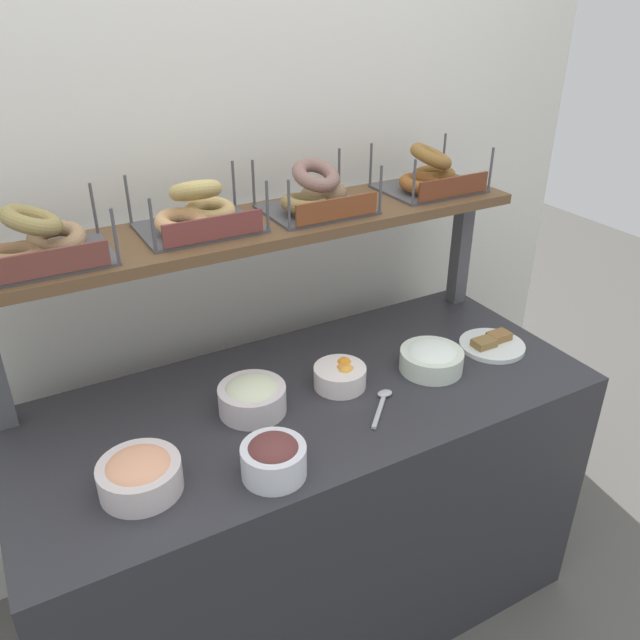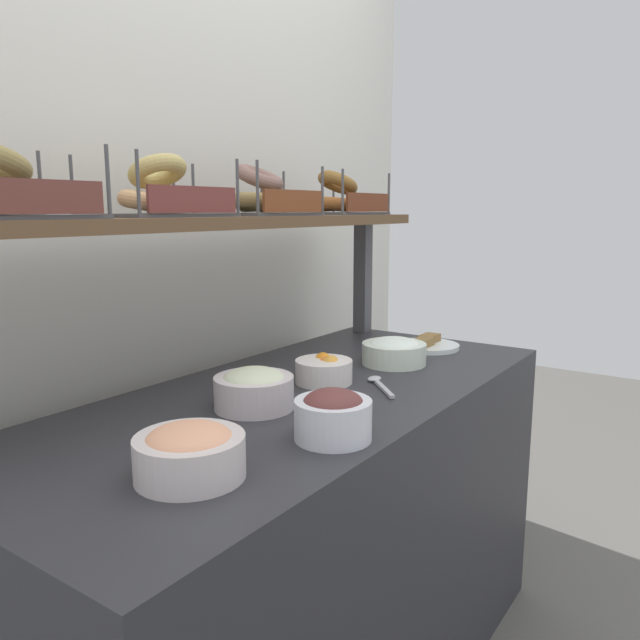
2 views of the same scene
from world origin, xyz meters
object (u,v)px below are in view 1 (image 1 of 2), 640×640
object	(u,v)px
bowl_fruit_salad	(340,375)
bagel_basket_plain	(197,213)
bagel_basket_poppy	(316,195)
bagel_basket_cinnamon_raisin	(430,175)
bowl_potato_salad	(252,396)
serving_spoon_near_plate	(382,402)
serving_plate_white	(492,344)
bagel_basket_everything	(36,244)
bowl_lox_spread	(140,474)
bowl_cream_cheese	(431,358)
bowl_chocolate_spread	(274,458)

from	to	relation	value
bowl_fruit_salad	bagel_basket_plain	bearing A→B (deg)	134.83
bagel_basket_poppy	bagel_basket_cinnamon_raisin	bearing A→B (deg)	1.27
bowl_potato_salad	serving_spoon_near_plate	bearing A→B (deg)	-24.03
serving_plate_white	bagel_basket_plain	distance (m)	0.99
bowl_potato_salad	bagel_basket_everything	world-z (taller)	bagel_basket_everything
bowl_fruit_salad	bagel_basket_poppy	world-z (taller)	bagel_basket_poppy
bowl_lox_spread	serving_spoon_near_plate	bearing A→B (deg)	0.89
serving_plate_white	bagel_basket_poppy	distance (m)	0.72
bowl_cream_cheese	bowl_potato_salad	bearing A→B (deg)	172.90
bowl_lox_spread	serving_plate_white	size ratio (longest dim) A/B	0.93
bowl_cream_cheese	bagel_basket_cinnamon_raisin	xyz separation A→B (m)	(0.21, 0.33, 0.44)
bowl_potato_salad	serving_plate_white	bearing A→B (deg)	-4.29
bagel_basket_poppy	serving_plate_white	bearing A→B (deg)	-34.63
bowl_fruit_salad	bagel_basket_everything	bearing A→B (deg)	159.93
bowl_fruit_salad	bowl_lox_spread	size ratio (longest dim) A/B	0.79
bowl_cream_cheese	serving_plate_white	distance (m)	0.25
bowl_chocolate_spread	bagel_basket_poppy	distance (m)	0.77
bowl_fruit_salad	bagel_basket_cinnamon_raisin	bearing A→B (deg)	29.59
bowl_potato_salad	bagel_basket_cinnamon_raisin	xyz separation A→B (m)	(0.75, 0.27, 0.43)
serving_spoon_near_plate	bagel_basket_poppy	xyz separation A→B (m)	(0.01, 0.40, 0.47)
bowl_lox_spread	bagel_basket_poppy	world-z (taller)	bagel_basket_poppy
bowl_potato_salad	serving_spoon_near_plate	world-z (taller)	bowl_potato_salad
bowl_chocolate_spread	bowl_cream_cheese	xyz separation A→B (m)	(0.60, 0.19, -0.01)
serving_spoon_near_plate	bagel_basket_poppy	size ratio (longest dim) A/B	0.46
bowl_potato_salad	bowl_fruit_salad	world-z (taller)	bowl_potato_salad
serving_plate_white	bagel_basket_cinnamon_raisin	xyz separation A→B (m)	(-0.04, 0.32, 0.47)
bowl_potato_salad	bowl_fruit_salad	xyz separation A→B (m)	(0.27, -0.01, -0.01)
bowl_lox_spread	bowl_fruit_salad	bearing A→B (deg)	13.27
bowl_fruit_salad	bowl_chocolate_spread	bearing A→B (deg)	-143.07
bagel_basket_plain	serving_spoon_near_plate	bearing A→B (deg)	-51.17
bowl_cream_cheese	bagel_basket_poppy	bearing A→B (deg)	122.89
bowl_potato_salad	bagel_basket_plain	xyz separation A→B (m)	(-0.01, 0.27, 0.43)
serving_plate_white	bagel_basket_everything	distance (m)	1.34
bowl_fruit_salad	bowl_cream_cheese	xyz separation A→B (m)	(0.28, -0.06, 0.01)
bagel_basket_plain	bagel_basket_poppy	xyz separation A→B (m)	(0.35, -0.02, 0.00)
bowl_cream_cheese	bagel_basket_everything	size ratio (longest dim) A/B	0.57
bowl_potato_salad	bowl_cream_cheese	size ratio (longest dim) A/B	0.97
bowl_fruit_salad	bowl_lox_spread	distance (m)	0.63
bagel_basket_cinnamon_raisin	bowl_cream_cheese	bearing A→B (deg)	-121.75
bowl_chocolate_spread	bowl_lox_spread	size ratio (longest dim) A/B	0.82
bowl_fruit_salad	bagel_basket_cinnamon_raisin	world-z (taller)	bagel_basket_cinnamon_raisin
bowl_fruit_salad	bagel_basket_poppy	bearing A→B (deg)	75.53
bowl_fruit_salad	bagel_basket_plain	world-z (taller)	bagel_basket_plain
bowl_chocolate_spread	bagel_basket_plain	distance (m)	0.68
bagel_basket_cinnamon_raisin	serving_plate_white	bearing A→B (deg)	-82.78
bowl_cream_cheese	serving_plate_white	size ratio (longest dim) A/B	0.92
bowl_cream_cheese	serving_spoon_near_plate	world-z (taller)	bowl_cream_cheese
bowl_cream_cheese	bagel_basket_cinnamon_raisin	bearing A→B (deg)	58.25
bowl_fruit_salad	serving_spoon_near_plate	world-z (taller)	bowl_fruit_salad
bowl_lox_spread	bowl_cream_cheese	distance (m)	0.89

